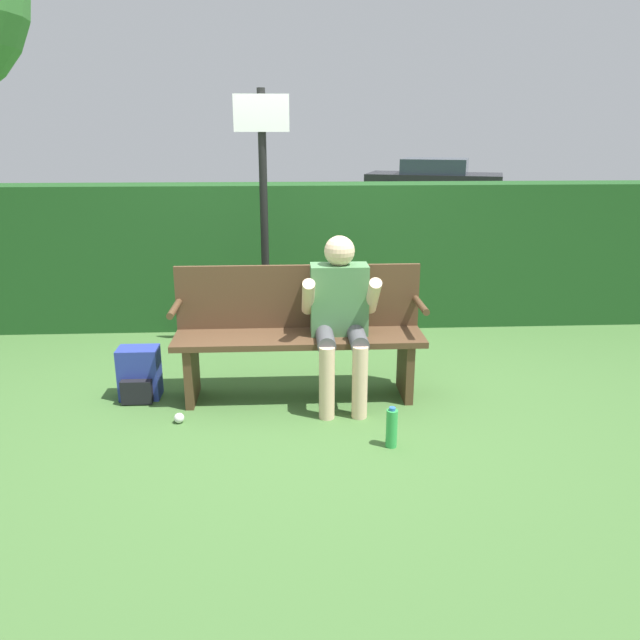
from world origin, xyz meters
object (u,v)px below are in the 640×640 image
object	(u,v)px
water_bottle	(392,428)
parked_car	(434,180)
backpack	(139,375)
signpost	(264,201)
person_seated	(340,310)
park_bench	(299,330)

from	to	relation	value
water_bottle	parked_car	distance (m)	15.12
backpack	signpost	bearing A→B (deg)	48.70
person_seated	water_bottle	xyz separation A→B (m)	(0.27, -0.76, -0.57)
person_seated	parked_car	distance (m)	14.46
backpack	parked_car	xyz separation A→B (m)	(5.44, 13.80, 0.38)
park_bench	person_seated	xyz separation A→B (m)	(0.30, -0.12, 0.19)
water_bottle	park_bench	bearing A→B (deg)	123.06
person_seated	backpack	size ratio (longest dim) A/B	3.11
water_bottle	person_seated	bearing A→B (deg)	109.85
water_bottle	parked_car	xyz separation A→B (m)	(3.65, 14.67, 0.43)
backpack	parked_car	size ratio (longest dim) A/B	0.10
water_bottle	parked_car	size ratio (longest dim) A/B	0.07
park_bench	signpost	world-z (taller)	signpost
park_bench	water_bottle	distance (m)	1.12
water_bottle	signpost	distance (m)	2.44
water_bottle	parked_car	bearing A→B (deg)	76.01
person_seated	parked_car	world-z (taller)	person_seated
park_bench	backpack	xyz separation A→B (m)	(-1.21, -0.02, -0.33)
person_seated	water_bottle	bearing A→B (deg)	-70.15
park_bench	backpack	bearing A→B (deg)	-179.28
signpost	backpack	bearing A→B (deg)	-131.30
park_bench	signpost	size ratio (longest dim) A/B	0.81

